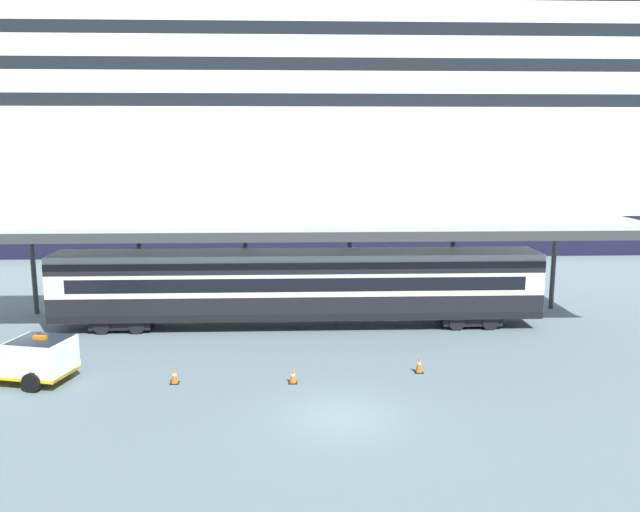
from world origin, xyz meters
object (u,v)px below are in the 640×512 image
(train_carriage, at_px, (298,285))
(service_truck, at_px, (22,358))
(cruise_ship, at_px, (350,110))
(traffic_cone_far, at_px, (174,376))
(traffic_cone_near, at_px, (293,376))
(traffic_cone_mid, at_px, (419,364))

(train_carriage, relative_size, service_truck, 4.69)
(cruise_ship, height_order, traffic_cone_far, cruise_ship)
(train_carriage, distance_m, traffic_cone_near, 8.57)
(cruise_ship, relative_size, traffic_cone_far, 247.83)
(cruise_ship, height_order, traffic_cone_mid, cruise_ship)
(train_carriage, height_order, traffic_cone_near, train_carriage)
(traffic_cone_far, bearing_deg, traffic_cone_mid, 4.79)
(service_truck, xyz_separation_m, traffic_cone_mid, (16.77, 0.33, -0.62))
(cruise_ship, bearing_deg, train_carriage, -99.25)
(traffic_cone_near, bearing_deg, service_truck, 176.55)
(service_truck, relative_size, traffic_cone_far, 8.14)
(traffic_cone_near, xyz_separation_m, traffic_cone_mid, (5.47, 1.01, 0.06))
(service_truck, bearing_deg, traffic_cone_near, -3.45)
(train_carriage, height_order, service_truck, train_carriage)
(traffic_cone_far, bearing_deg, cruise_ship, 75.97)
(cruise_ship, relative_size, service_truck, 30.44)
(service_truck, height_order, traffic_cone_mid, service_truck)
(traffic_cone_far, bearing_deg, service_truck, 175.17)
(traffic_cone_far, bearing_deg, traffic_cone_near, -1.65)
(service_truck, relative_size, traffic_cone_mid, 7.46)
(train_carriage, distance_m, service_truck, 13.92)
(train_carriage, bearing_deg, traffic_cone_far, -122.24)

